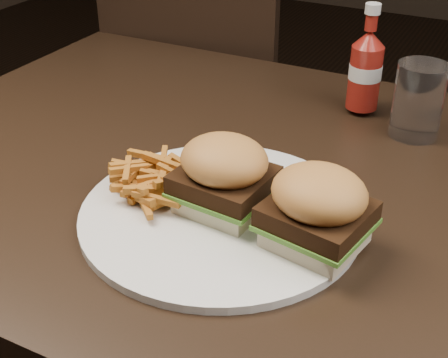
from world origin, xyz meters
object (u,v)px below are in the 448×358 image
at_px(plate, 220,214).
at_px(tumbler, 418,102).
at_px(ketchup_bottle, 365,77).
at_px(chair_far, 220,136).
at_px(dining_table, 276,187).

xyz_separation_m(plate, tumbler, (0.16, 0.33, 0.05)).
bearing_deg(ketchup_bottle, tumbler, -25.10).
bearing_deg(tumbler, ketchup_bottle, 154.90).
xyz_separation_m(chair_far, ketchup_bottle, (0.46, -0.37, 0.38)).
height_order(dining_table, plate, plate).
relative_size(plate, tumbler, 2.94).
bearing_deg(chair_far, tumbler, 137.39).
height_order(ketchup_bottle, tumbler, tumbler).
relative_size(chair_far, tumbler, 3.65).
bearing_deg(ketchup_bottle, chair_far, 140.88).
distance_m(chair_far, plate, 0.91).
bearing_deg(dining_table, chair_far, 123.54).
bearing_deg(tumbler, dining_table, -123.71).
xyz_separation_m(chair_far, tumbler, (0.55, -0.42, 0.38)).
height_order(chair_far, ketchup_bottle, ketchup_bottle).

